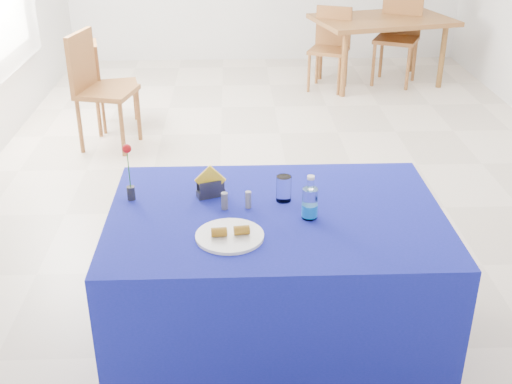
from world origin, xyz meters
TOP-DOWN VIEW (x-y plane):
  - floor at (0.00, 0.00)m, footprint 7.00×7.00m
  - plate at (-0.47, -2.44)m, footprint 0.31×0.31m
  - drinking_glass at (-0.20, -2.09)m, footprint 0.08×0.08m
  - salt_shaker at (-0.38, -2.16)m, footprint 0.03×0.03m
  - pepper_shaker at (-0.49, -2.17)m, footprint 0.03×0.03m
  - blue_table at (-0.24, -2.21)m, footprint 1.60×1.10m
  - water_bottle at (-0.09, -2.27)m, footprint 0.08×0.08m
  - napkin_holder at (-0.56, -2.03)m, footprint 0.15×0.10m
  - rose_vase at (-0.95, -2.05)m, footprint 0.04×0.04m
  - oak_table at (1.27, 2.37)m, footprint 1.68×1.29m
  - chair_bg_left at (0.67, 2.23)m, footprint 0.52×0.52m
  - chair_bg_right at (1.48, 2.44)m, footprint 0.61×0.61m
  - chair_win_a at (-1.63, 0.55)m, footprint 0.55×0.55m
  - chair_win_b at (-1.60, 1.01)m, footprint 0.44×0.44m
  - banana_pieces at (-0.46, -2.45)m, footprint 0.17×0.06m

SIDE VIEW (x-z plane):
  - floor at x=0.00m, z-range 0.00..0.00m
  - blue_table at x=-0.24m, z-range 0.00..0.76m
  - chair_win_b at x=-1.60m, z-range 0.06..0.89m
  - chair_bg_left at x=0.67m, z-range 0.07..0.96m
  - chair_win_a at x=-1.63m, z-range 0.08..1.09m
  - chair_bg_right at x=1.48m, z-range 0.08..1.11m
  - oak_table at x=1.27m, z-range 0.30..1.06m
  - plate at x=-0.47m, z-range 0.76..0.77m
  - banana_pieces at x=-0.46m, z-range 0.77..0.82m
  - salt_shaker at x=-0.38m, z-range 0.76..0.84m
  - pepper_shaker at x=-0.49m, z-range 0.76..0.84m
  - napkin_holder at x=-0.56m, z-range 0.73..0.89m
  - drinking_glass at x=-0.20m, z-range 0.76..0.89m
  - water_bottle at x=-0.09m, z-range 0.72..0.94m
  - rose_vase at x=-0.95m, z-range 0.75..1.04m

